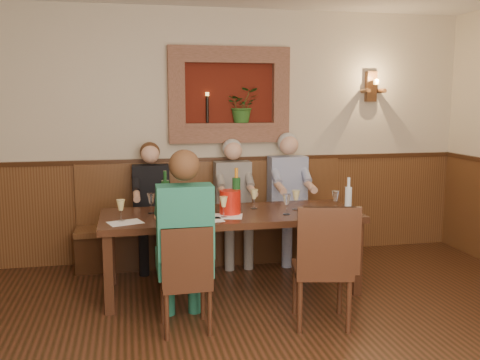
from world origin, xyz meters
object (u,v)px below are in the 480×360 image
at_px(chair_near_left, 186,300).
at_px(person_bench_mid, 234,212).
at_px(bench, 215,232).
at_px(wine_bottle_green_a, 236,194).
at_px(water_bottle, 348,200).
at_px(person_bench_left, 152,217).
at_px(wine_bottle_green_b, 165,196).
at_px(dining_table, 231,220).
at_px(chair_near_right, 321,289).
at_px(spittoon_bucket, 230,202).
at_px(person_bench_right, 289,208).
at_px(person_chair_front, 184,255).

relative_size(chair_near_left, person_bench_mid, 0.63).
distance_m(bench, person_bench_mid, 0.33).
xyz_separation_m(wine_bottle_green_a, water_bottle, (0.99, -0.32, -0.04)).
bearing_deg(chair_near_left, person_bench_mid, 65.11).
xyz_separation_m(person_bench_left, wine_bottle_green_a, (0.76, -0.83, 0.37)).
height_order(wine_bottle_green_a, wine_bottle_green_b, wine_bottle_green_a).
bearing_deg(dining_table, person_bench_mid, 76.61).
xyz_separation_m(chair_near_left, person_bench_mid, (0.72, 1.67, 0.31)).
bearing_deg(water_bottle, chair_near_right, -127.42).
height_order(dining_table, spittoon_bucket, spittoon_bucket).
bearing_deg(spittoon_bucket, wine_bottle_green_b, 165.99).
distance_m(chair_near_left, person_bench_left, 1.71).
height_order(chair_near_left, wine_bottle_green_b, wine_bottle_green_b).
relative_size(bench, person_bench_left, 2.22).
height_order(dining_table, person_bench_right, person_bench_right).
bearing_deg(dining_table, water_bottle, -16.22).
bearing_deg(person_bench_left, chair_near_right, -54.71).
bearing_deg(chair_near_right, person_bench_left, 137.29).
height_order(wine_bottle_green_b, water_bottle, wine_bottle_green_b).
bearing_deg(water_bottle, chair_near_left, -161.44).
relative_size(dining_table, person_bench_mid, 1.75).
bearing_deg(chair_near_left, bench, 72.09).
distance_m(wine_bottle_green_a, water_bottle, 1.04).
height_order(bench, chair_near_right, bench).
distance_m(person_bench_left, wine_bottle_green_b, 0.83).
xyz_separation_m(chair_near_right, wine_bottle_green_a, (-0.50, 0.95, 0.63)).
relative_size(person_chair_front, wine_bottle_green_a, 3.42).
distance_m(spittoon_bucket, wine_bottle_green_b, 0.61).
relative_size(bench, spittoon_bucket, 13.54).
height_order(chair_near_left, wine_bottle_green_a, wine_bottle_green_a).
distance_m(bench, chair_near_right, 1.96).
relative_size(person_bench_left, person_bench_right, 0.94).
distance_m(wine_bottle_green_b, water_bottle, 1.69).
height_order(bench, person_chair_front, person_chair_front).
height_order(person_chair_front, wine_bottle_green_a, person_chair_front).
distance_m(dining_table, bench, 1.01).
bearing_deg(spittoon_bucket, person_chair_front, -124.98).
bearing_deg(wine_bottle_green_a, spittoon_bucket, -138.07).
bearing_deg(dining_table, wine_bottle_green_a, 12.54).
relative_size(person_bench_right, spittoon_bucket, 6.47).
distance_m(dining_table, person_chair_front, 0.94).
height_order(bench, person_bench_right, person_bench_right).
relative_size(wine_bottle_green_a, water_bottle, 1.21).
relative_size(dining_table, chair_near_left, 2.76).
bearing_deg(wine_bottle_green_b, spittoon_bucket, -14.01).
distance_m(bench, wine_bottle_green_b, 1.19).
distance_m(chair_near_right, person_chair_front, 1.14).
relative_size(bench, water_bottle, 8.66).
xyz_separation_m(chair_near_right, person_bench_right, (0.28, 1.77, 0.30)).
xyz_separation_m(chair_near_left, person_bench_right, (1.36, 1.67, 0.34)).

